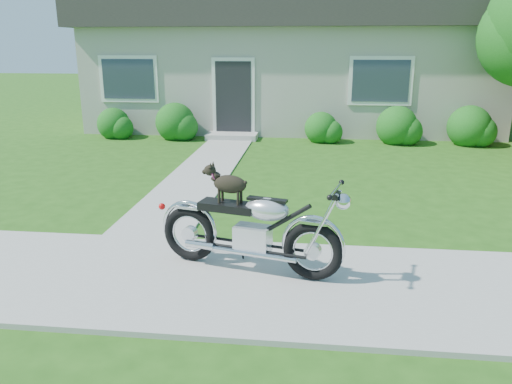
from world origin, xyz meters
TOP-DOWN VIEW (x-y plane):
  - ground at (0.00, 0.00)m, footprint 80.00×80.00m
  - sidewalk at (0.00, 0.00)m, footprint 24.00×2.20m
  - walkway at (-1.50, 5.00)m, footprint 1.20×8.00m
  - house at (-0.00, 11.99)m, footprint 12.60×7.03m
  - shrub_row at (0.63, 8.50)m, footprint 10.66×1.12m
  - potted_plant_left at (-3.16, 8.55)m, footprint 0.94×0.95m
  - potted_plant_right at (0.99, 8.55)m, footprint 0.60×0.60m
  - motorcycle_with_dog at (0.07, 0.24)m, footprint 2.19×0.84m

SIDE VIEW (x-z plane):
  - ground at x=0.00m, z-range 0.00..0.00m
  - walkway at x=-1.50m, z-range 0.00..0.03m
  - sidewalk at x=0.00m, z-range 0.00..0.04m
  - potted_plant_right at x=0.99m, z-range 0.00..0.78m
  - potted_plant_left at x=-3.16m, z-range 0.00..0.80m
  - shrub_row at x=0.63m, z-range -0.12..1.00m
  - motorcycle_with_dog at x=0.07m, z-range -0.04..1.16m
  - house at x=0.00m, z-range -0.09..4.41m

